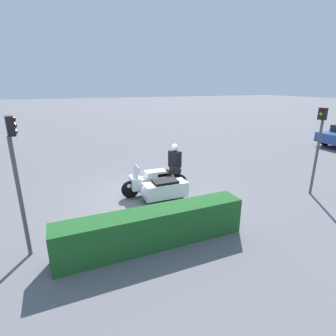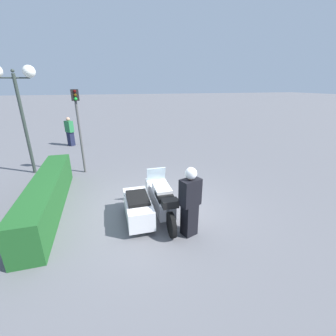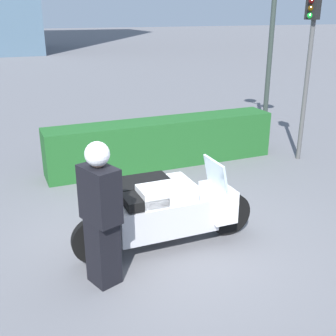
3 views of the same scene
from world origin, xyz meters
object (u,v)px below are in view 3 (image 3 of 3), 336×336
at_px(police_motorcycle, 159,205).
at_px(hedge_bush_curbside, 163,142).
at_px(traffic_light_near, 308,57).
at_px(officer_rider, 101,212).

height_order(police_motorcycle, hedge_bush_curbside, police_motorcycle).
distance_m(police_motorcycle, hedge_bush_curbside, 2.90).
relative_size(hedge_bush_curbside, traffic_light_near, 1.46).
bearing_deg(hedge_bush_curbside, officer_rider, -122.05).
xyz_separation_m(police_motorcycle, officer_rider, (-1.00, -0.78, 0.44)).
bearing_deg(police_motorcycle, officer_rider, -141.26).
relative_size(officer_rider, hedge_bush_curbside, 0.36).
bearing_deg(hedge_bush_curbside, police_motorcycle, -113.40).
relative_size(police_motorcycle, hedge_bush_curbside, 0.53).
distance_m(police_motorcycle, traffic_light_near, 4.66).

